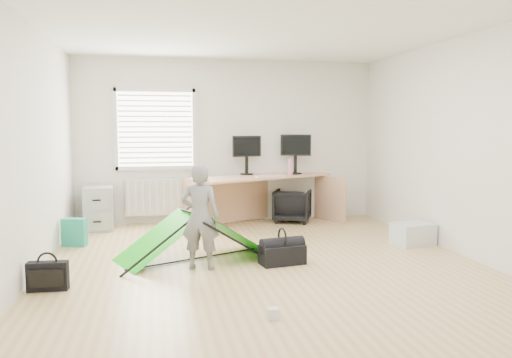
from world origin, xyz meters
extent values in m
plane|color=tan|center=(0.00, 0.00, 0.00)|extent=(5.50, 5.50, 0.00)
cube|color=silver|center=(0.00, 2.75, 1.35)|extent=(5.00, 0.02, 2.70)
cube|color=silver|center=(-1.20, 2.71, 1.55)|extent=(1.20, 0.06, 1.20)
cube|color=silver|center=(-1.20, 2.67, 0.45)|extent=(1.00, 0.12, 0.60)
cube|color=tan|center=(0.50, 2.33, 0.40)|extent=(2.43, 1.65, 0.80)
cube|color=#A5A7AA|center=(-2.09, 2.41, 0.34)|extent=(0.46, 0.59, 0.67)
cube|color=black|center=(0.27, 2.55, 1.03)|extent=(0.51, 0.21, 0.47)
cube|color=black|center=(1.10, 2.50, 1.04)|extent=(0.51, 0.29, 0.49)
cube|color=beige|center=(0.58, 2.15, 0.81)|extent=(0.50, 0.23, 0.02)
cylinder|color=pink|center=(0.96, 2.32, 0.93)|extent=(0.08, 0.08, 0.27)
imported|color=black|center=(1.02, 2.40, 0.27)|extent=(0.78, 0.79, 0.55)
imported|color=slate|center=(-0.73, -0.09, 0.59)|extent=(0.50, 0.41, 1.19)
cube|color=silver|center=(2.19, 0.51, 0.15)|extent=(0.58, 0.45, 0.29)
cube|color=#1F9075|center=(-2.29, 1.31, 0.19)|extent=(0.34, 0.22, 0.37)
cube|color=black|center=(-2.26, -0.55, 0.14)|extent=(0.39, 0.14, 0.29)
cube|color=silver|center=(-0.27, -1.68, 0.04)|extent=(0.09, 0.09, 0.09)
cube|color=black|center=(0.21, -0.09, 0.11)|extent=(0.55, 0.34, 0.22)
camera|label=1|loc=(-1.20, -5.58, 1.59)|focal=35.00mm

